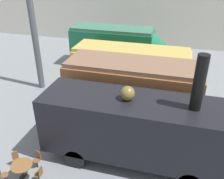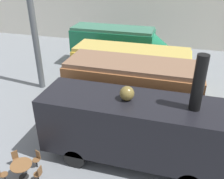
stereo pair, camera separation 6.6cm
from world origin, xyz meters
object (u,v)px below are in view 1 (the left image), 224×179
at_px(passenger_coach_wooden, 133,86).
at_px(visitor_person, 97,119).
at_px(passenger_coach_vintage, 131,66).
at_px(cafe_table_near, 22,167).
at_px(steam_locomotive, 136,126).
at_px(cafe_chair_0, 39,173).
at_px(streamlined_locomotive, 120,44).

distance_m(passenger_coach_wooden, visitor_person, 2.84).
relative_size(passenger_coach_vintage, cafe_table_near, 8.63).
relative_size(steam_locomotive, cafe_chair_0, 9.92).
height_order(streamlined_locomotive, steam_locomotive, steam_locomotive).
bearing_deg(streamlined_locomotive, passenger_coach_vintage, -65.58).
distance_m(passenger_coach_wooden, cafe_chair_0, 6.86).
xyz_separation_m(steam_locomotive, cafe_table_near, (-4.60, -2.43, -1.41)).
relative_size(passenger_coach_vintage, cafe_chair_0, 9.42).
bearing_deg(steam_locomotive, streamlined_locomotive, 107.54).
distance_m(steam_locomotive, cafe_table_near, 5.39).
height_order(cafe_table_near, visitor_person, visitor_person).
bearing_deg(streamlined_locomotive, visitor_person, -83.46).
height_order(streamlined_locomotive, visitor_person, streamlined_locomotive).
bearing_deg(passenger_coach_vintage, passenger_coach_wooden, -76.95).
relative_size(steam_locomotive, visitor_person, 5.57).
xyz_separation_m(cafe_table_near, cafe_chair_0, (0.85, -0.02, -0.12)).
height_order(passenger_coach_wooden, visitor_person, passenger_coach_wooden).
height_order(passenger_coach_vintage, steam_locomotive, steam_locomotive).
bearing_deg(passenger_coach_wooden, steam_locomotive, -76.13).
distance_m(cafe_table_near, visitor_person, 4.62).
height_order(steam_locomotive, cafe_chair_0, steam_locomotive).
relative_size(passenger_coach_wooden, cafe_chair_0, 8.75).
bearing_deg(passenger_coach_vintage, visitor_person, -97.45).
distance_m(passenger_coach_vintage, steam_locomotive, 7.51).
bearing_deg(steam_locomotive, cafe_table_near, -152.12).
relative_size(passenger_coach_wooden, cafe_table_near, 8.01).
bearing_deg(streamlined_locomotive, cafe_chair_0, -90.64).
height_order(streamlined_locomotive, cafe_table_near, streamlined_locomotive).
distance_m(cafe_table_near, cafe_chair_0, 0.86).
xyz_separation_m(streamlined_locomotive, visitor_person, (1.11, -9.72, -1.31)).
height_order(passenger_coach_wooden, steam_locomotive, steam_locomotive).
bearing_deg(passenger_coach_vintage, steam_locomotive, -76.56).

